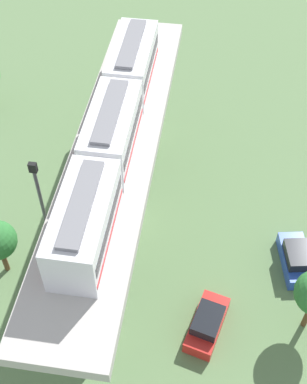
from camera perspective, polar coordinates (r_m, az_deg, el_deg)
The scene contains 6 objects.
ground_plane at distance 39.02m, azimuth -3.52°, elevation -4.04°, with size 120.00×120.00×0.00m, color #5B7A4C.
viaduct at distance 34.11m, azimuth -4.02°, elevation 2.57°, with size 5.20×28.85×8.67m.
train at distance 31.14m, azimuth -4.59°, elevation 6.60°, with size 2.64×20.50×3.24m.
parked_car_blue at distance 37.80m, azimuth 15.35°, elevation -7.07°, with size 2.53×4.46×1.76m.
parked_car_red at distance 34.14m, azimuth 5.90°, elevation -14.13°, with size 2.76×4.51×1.76m.
signal_post at distance 32.12m, azimuth -11.63°, elevation -3.32°, with size 0.44×0.28×11.27m.
Camera 1 is at (-5.85, 23.01, 30.96)m, focal length 48.68 mm.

